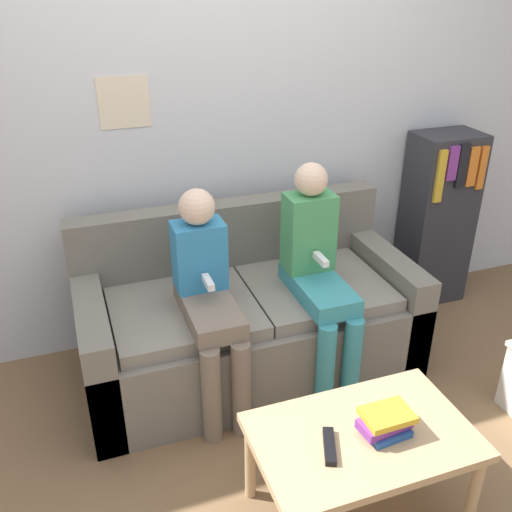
# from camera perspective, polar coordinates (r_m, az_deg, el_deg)

# --- Properties ---
(ground_plane) EXTENTS (10.00, 10.00, 0.00)m
(ground_plane) POSITION_cam_1_polar(r_m,az_deg,el_deg) (2.85, 2.70, -16.78)
(ground_plane) COLOR brown
(wall_back) EXTENTS (8.00, 0.07, 2.60)m
(wall_back) POSITION_cam_1_polar(r_m,az_deg,el_deg) (3.09, -4.07, 14.50)
(wall_back) COLOR silver
(wall_back) RESTS_ON ground_plane
(couch) EXTENTS (1.71, 0.81, 0.85)m
(couch) POSITION_cam_1_polar(r_m,az_deg,el_deg) (3.04, -0.86, -6.39)
(couch) COLOR #6B665B
(couch) RESTS_ON ground_plane
(coffee_table) EXTENTS (0.82, 0.52, 0.42)m
(coffee_table) POSITION_cam_1_polar(r_m,az_deg,el_deg) (2.29, 10.55, -17.95)
(coffee_table) COLOR tan
(coffee_table) RESTS_ON ground_plane
(person_left) EXTENTS (0.24, 0.56, 1.08)m
(person_left) POSITION_cam_1_polar(r_m,az_deg,el_deg) (2.65, -4.85, -3.86)
(person_left) COLOR #756656
(person_left) RESTS_ON ground_plane
(person_right) EXTENTS (0.24, 0.56, 1.14)m
(person_right) POSITION_cam_1_polar(r_m,az_deg,el_deg) (2.82, 6.20, -1.37)
(person_right) COLOR teal
(person_right) RESTS_ON ground_plane
(tv_remote) EXTENTS (0.10, 0.17, 0.02)m
(tv_remote) POSITION_cam_1_polar(r_m,az_deg,el_deg) (2.17, 7.36, -18.33)
(tv_remote) COLOR black
(tv_remote) RESTS_ON coffee_table
(book_stack) EXTENTS (0.21, 0.15, 0.09)m
(book_stack) POSITION_cam_1_polar(r_m,az_deg,el_deg) (2.24, 12.81, -15.91)
(book_stack) COLOR #23519E
(book_stack) RESTS_ON coffee_table
(bookshelf) EXTENTS (0.40, 0.30, 1.09)m
(bookshelf) POSITION_cam_1_polar(r_m,az_deg,el_deg) (3.75, 17.66, 3.56)
(bookshelf) COLOR #2D2D33
(bookshelf) RESTS_ON ground_plane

